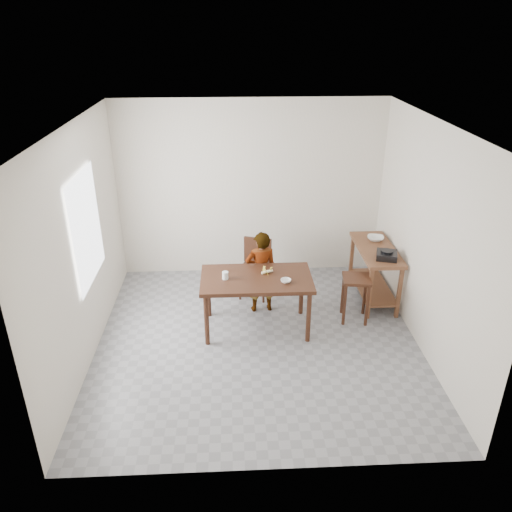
{
  "coord_description": "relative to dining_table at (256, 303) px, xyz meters",
  "views": [
    {
      "loc": [
        -0.29,
        -5.23,
        3.69
      ],
      "look_at": [
        0.0,
        0.4,
        1.0
      ],
      "focal_mm": 35.0,
      "sensor_mm": 36.0,
      "label": 1
    }
  ],
  "objects": [
    {
      "name": "stool",
      "position": [
        1.32,
        0.15,
        -0.06
      ],
      "size": [
        0.4,
        0.4,
        0.63
      ],
      "primitive_type": null,
      "rotation": [
        0.0,
        0.0,
        -0.13
      ],
      "color": "#3A1E12",
      "rests_on": "floor"
    },
    {
      "name": "window_pane",
      "position": [
        -1.97,
        -0.1,
        1.12
      ],
      "size": [
        0.02,
        1.1,
        1.3
      ],
      "primitive_type": "cube",
      "color": "white",
      "rests_on": "wall_left"
    },
    {
      "name": "ceiling",
      "position": [
        0.0,
        -0.3,
        2.35
      ],
      "size": [
        4.0,
        4.0,
        0.04
      ],
      "primitive_type": "cube",
      "color": "white",
      "rests_on": "wall_back"
    },
    {
      "name": "child",
      "position": [
        0.09,
        0.45,
        0.21
      ],
      "size": [
        0.46,
        0.34,
        1.17
      ],
      "primitive_type": "imported",
      "rotation": [
        0.0,
        0.0,
        3.28
      ],
      "color": "white",
      "rests_on": "floor"
    },
    {
      "name": "prep_counter",
      "position": [
        1.72,
        0.7,
        0.03
      ],
      "size": [
        0.5,
        1.2,
        0.8
      ],
      "primitive_type": null,
      "color": "brown",
      "rests_on": "floor"
    },
    {
      "name": "wall_back",
      "position": [
        0.0,
        1.72,
        0.98
      ],
      "size": [
        4.0,
        0.04,
        2.7
      ],
      "primitive_type": "cube",
      "color": "silver",
      "rests_on": "ground"
    },
    {
      "name": "small_bowl",
      "position": [
        0.36,
        -0.15,
        0.4
      ],
      "size": [
        0.16,
        0.16,
        0.04
      ],
      "primitive_type": "imported",
      "rotation": [
        0.0,
        0.0,
        -0.32
      ],
      "color": "white",
      "rests_on": "dining_table"
    },
    {
      "name": "banana",
      "position": [
        0.14,
        0.1,
        0.4
      ],
      "size": [
        0.2,
        0.16,
        0.06
      ],
      "primitive_type": null,
      "rotation": [
        0.0,
        0.0,
        0.32
      ],
      "color": "yellow",
      "rests_on": "dining_table"
    },
    {
      "name": "glass_tumbler",
      "position": [
        -0.39,
        -0.02,
        0.42
      ],
      "size": [
        0.1,
        0.1,
        0.1
      ],
      "primitive_type": "cylinder",
      "rotation": [
        0.0,
        0.0,
        -0.29
      ],
      "color": "white",
      "rests_on": "dining_table"
    },
    {
      "name": "gas_burner",
      "position": [
        1.76,
        0.36,
        0.47
      ],
      "size": [
        0.33,
        0.33,
        0.09
      ],
      "primitive_type": "cube",
      "rotation": [
        0.0,
        0.0,
        -0.29
      ],
      "color": "black",
      "rests_on": "prep_counter"
    },
    {
      "name": "wall_left",
      "position": [
        -2.02,
        -0.3,
        0.98
      ],
      "size": [
        0.04,
        4.0,
        2.7
      ],
      "primitive_type": "cube",
      "color": "silver",
      "rests_on": "ground"
    },
    {
      "name": "dining_chair",
      "position": [
        0.02,
        0.86,
        0.05
      ],
      "size": [
        0.51,
        0.51,
        0.84
      ],
      "primitive_type": null,
      "rotation": [
        0.0,
        0.0,
        -0.3
      ],
      "color": "#3A1E12",
      "rests_on": "floor"
    },
    {
      "name": "floor",
      "position": [
        0.0,
        -0.3,
        -0.4
      ],
      "size": [
        4.0,
        4.0,
        0.04
      ],
      "primitive_type": "cube",
      "color": "gray",
      "rests_on": "ground"
    },
    {
      "name": "dining_table",
      "position": [
        0.0,
        0.0,
        0.0
      ],
      "size": [
        1.4,
        0.8,
        0.75
      ],
      "primitive_type": null,
      "color": "#3A1E12",
      "rests_on": "floor"
    },
    {
      "name": "wall_front",
      "position": [
        0.0,
        -2.32,
        0.98
      ],
      "size": [
        4.0,
        0.04,
        2.7
      ],
      "primitive_type": "cube",
      "color": "silver",
      "rests_on": "ground"
    },
    {
      "name": "wall_right",
      "position": [
        2.02,
        -0.3,
        0.98
      ],
      "size": [
        0.04,
        4.0,
        2.7
      ],
      "primitive_type": "cube",
      "color": "silver",
      "rests_on": "ground"
    },
    {
      "name": "serving_bowl",
      "position": [
        1.77,
        0.96,
        0.45
      ],
      "size": [
        0.29,
        0.29,
        0.06
      ],
      "primitive_type": "imported",
      "rotation": [
        0.0,
        0.0,
        -0.26
      ],
      "color": "white",
      "rests_on": "prep_counter"
    }
  ]
}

